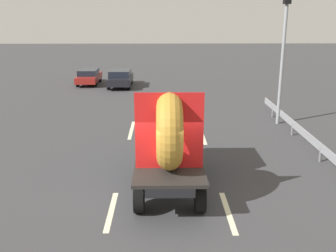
# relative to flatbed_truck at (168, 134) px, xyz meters

# --- Properties ---
(ground_plane) EXTENTS (120.00, 120.00, 0.00)m
(ground_plane) POSITION_rel_flatbed_truck_xyz_m (-0.13, -1.21, -1.69)
(ground_plane) COLOR #38383A
(flatbed_truck) EXTENTS (2.02, 4.68, 3.33)m
(flatbed_truck) POSITION_rel_flatbed_truck_xyz_m (0.00, 0.00, 0.00)
(flatbed_truck) COLOR black
(flatbed_truck) RESTS_ON ground_plane
(distant_sedan) EXTENTS (1.67, 3.90, 1.27)m
(distant_sedan) POSITION_rel_flatbed_truck_xyz_m (-3.29, 17.30, -1.01)
(distant_sedan) COLOR black
(distant_sedan) RESTS_ON ground_plane
(traffic_light) EXTENTS (0.42, 0.36, 6.65)m
(traffic_light) POSITION_rel_flatbed_truck_xyz_m (5.62, 7.05, 2.58)
(traffic_light) COLOR gray
(traffic_light) RESTS_ON ground_plane
(guardrail) EXTENTS (0.10, 13.03, 0.71)m
(guardrail) POSITION_rel_flatbed_truck_xyz_m (5.72, 3.44, -1.16)
(guardrail) COLOR gray
(guardrail) RESTS_ON ground_plane
(lane_dash_left_near) EXTENTS (0.16, 2.30, 0.01)m
(lane_dash_left_near) POSITION_rel_flatbed_truck_xyz_m (-1.65, -1.86, -1.69)
(lane_dash_left_near) COLOR beige
(lane_dash_left_near) RESTS_ON ground_plane
(lane_dash_left_far) EXTENTS (0.16, 2.92, 0.01)m
(lane_dash_left_far) POSITION_rel_flatbed_truck_xyz_m (-1.65, 6.03, -1.69)
(lane_dash_left_far) COLOR beige
(lane_dash_left_far) RESTS_ON ground_plane
(lane_dash_right_near) EXTENTS (0.16, 2.41, 0.01)m
(lane_dash_right_near) POSITION_rel_flatbed_truck_xyz_m (1.65, -1.97, -1.69)
(lane_dash_right_near) COLOR beige
(lane_dash_right_near) RESTS_ON ground_plane
(lane_dash_right_far) EXTENTS (0.16, 2.84, 0.01)m
(lane_dash_right_far) POSITION_rel_flatbed_truck_xyz_m (1.65, 5.24, -1.69)
(lane_dash_right_far) COLOR beige
(lane_dash_right_far) RESTS_ON ground_plane
(oncoming_car) EXTENTS (1.53, 3.58, 1.17)m
(oncoming_car) POSITION_rel_flatbed_truck_xyz_m (-5.83, 18.36, -1.07)
(oncoming_car) COLOR black
(oncoming_car) RESTS_ON ground_plane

